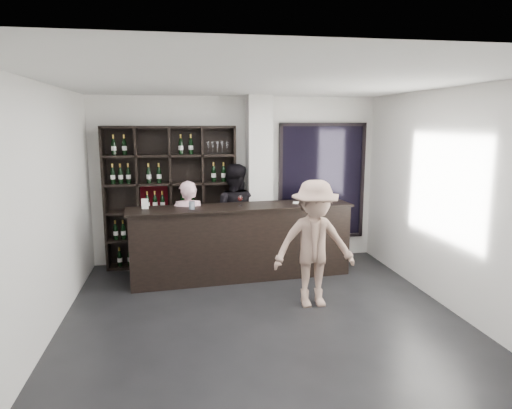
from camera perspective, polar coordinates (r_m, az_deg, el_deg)
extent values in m
cube|color=black|center=(5.85, 1.11, -14.59)|extent=(5.00, 5.50, 0.01)
cube|color=silver|center=(7.87, 0.36, 2.90)|extent=(0.40, 0.40, 2.90)
cube|color=black|center=(8.37, 8.23, 2.89)|extent=(1.60, 0.08, 2.10)
cube|color=black|center=(8.37, 8.23, 2.89)|extent=(1.48, 0.02, 1.98)
cube|color=black|center=(7.28, -1.84, -4.81)|extent=(3.45, 0.65, 1.13)
cube|color=black|center=(7.15, -1.87, -0.30)|extent=(3.53, 0.73, 0.03)
imported|color=beige|center=(7.33, -8.45, -3.08)|extent=(0.59, 0.41, 1.56)
imported|color=black|center=(7.83, -2.80, -1.34)|extent=(1.01, 0.88, 1.77)
imported|color=gray|center=(6.14, 7.30, -4.92)|extent=(1.11, 0.64, 1.71)
cylinder|color=#A3BBCB|center=(6.92, -8.03, -0.11)|extent=(0.11, 0.11, 0.12)
cube|color=white|center=(7.40, 5.12, 0.23)|extent=(0.15, 0.15, 0.02)
cube|color=white|center=(7.11, -13.72, 0.09)|extent=(0.10, 0.06, 0.15)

